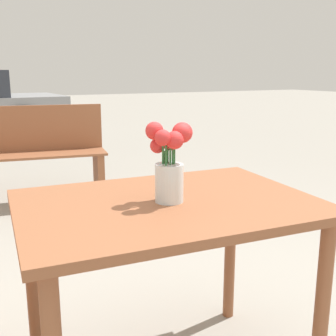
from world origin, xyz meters
TOP-DOWN VIEW (x-y plane):
  - table_front at (0.00, 0.00)m, footprint 1.05×0.79m
  - flower_vase at (-0.00, -0.01)m, footprint 0.15×0.13m
  - bench_near at (-0.25, 2.59)m, footprint 1.81×0.67m

SIDE VIEW (x-z plane):
  - bench_near at x=-0.25m, z-range 0.04..0.89m
  - table_front at x=0.00m, z-range 0.25..0.96m
  - flower_vase at x=0.00m, z-range 0.70..0.97m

